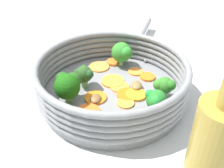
{
  "coord_description": "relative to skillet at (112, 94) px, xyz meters",
  "views": [
    {
      "loc": [
        -0.21,
        -0.36,
        0.33
      ],
      "look_at": [
        0.0,
        0.0,
        0.03
      ],
      "focal_mm": 42.0,
      "sensor_mm": 36.0,
      "label": 1
    }
  ],
  "objects": [
    {
      "name": "skillet_rivet_left",
      "position": [
        0.12,
        0.05,
        0.01
      ],
      "size": [
        0.01,
        0.01,
        0.01
      ],
      "primitive_type": "sphere",
      "color": "gray",
      "rests_on": "skillet"
    },
    {
      "name": "carrot_slice_13",
      "position": [
        0.0,
        -0.05,
        0.01
      ],
      "size": [
        0.05,
        0.05,
        0.0
      ],
      "primitive_type": "cylinder",
      "rotation": [
        0.0,
        0.0,
        0.94
      ],
      "color": "#F99635",
      "rests_on": "skillet"
    },
    {
      "name": "carrot_slice_2",
      "position": [
        -0.08,
        -0.07,
        0.01
      ],
      "size": [
        0.05,
        0.05,
        0.0
      ],
      "primitive_type": "cylinder",
      "rotation": [
        0.0,
        0.0,
        4.08
      ],
      "color": "orange",
      "rests_on": "skillet"
    },
    {
      "name": "mushroom_piece_0",
      "position": [
        -0.04,
        -0.01,
        0.01
      ],
      "size": [
        0.03,
        0.03,
        0.01
      ],
      "primitive_type": "ellipsoid",
      "rotation": [
        0.0,
        0.0,
        0.95
      ],
      "color": "brown",
      "rests_on": "skillet"
    },
    {
      "name": "carrot_slice_9",
      "position": [
        0.08,
        0.03,
        0.01
      ],
      "size": [
        0.04,
        0.04,
        0.0
      ],
      "primitive_type": "cylinder",
      "rotation": [
        0.0,
        0.0,
        4.45
      ],
      "color": "orange",
      "rests_on": "skillet"
    },
    {
      "name": "carrot_slice_6",
      "position": [
        0.09,
        -0.0,
        0.01
      ],
      "size": [
        0.04,
        0.04,
        0.0
      ],
      "primitive_type": "cylinder",
      "rotation": [
        0.0,
        0.0,
        4.96
      ],
      "color": "orange",
      "rests_on": "skillet"
    },
    {
      "name": "broccoli_floret_4",
      "position": [
        0.07,
        -0.07,
        0.04
      ],
      "size": [
        0.04,
        0.04,
        0.04
      ],
      "color": "#84AC65",
      "rests_on": "skillet"
    },
    {
      "name": "skillet_handle",
      "position": [
        0.19,
        0.17,
        0.02
      ],
      "size": [
        0.18,
        0.16,
        0.02
      ],
      "primitive_type": "cylinder",
      "rotation": [
        1.57,
        0.0,
        2.3
      ],
      "color": "#999B9E",
      "rests_on": "skillet"
    },
    {
      "name": "broccoli_floret_2",
      "position": [
        0.07,
        0.07,
        0.04
      ],
      "size": [
        0.04,
        0.05,
        0.06
      ],
      "color": "#83AA6A",
      "rests_on": "skillet"
    },
    {
      "name": "skillet_rim_wall",
      "position": [
        0.0,
        0.0,
        0.04
      ],
      "size": [
        0.29,
        0.29,
        0.06
      ],
      "color": "gray",
      "rests_on": "skillet"
    },
    {
      "name": "ground_plane",
      "position": [
        0.0,
        0.0,
        -0.01
      ],
      "size": [
        4.0,
        4.0,
        0.0
      ],
      "primitive_type": "plane",
      "color": "#B7BCBC"
    },
    {
      "name": "broccoli_floret_0",
      "position": [
        0.03,
        -0.1,
        0.04
      ],
      "size": [
        0.04,
        0.04,
        0.05
      ],
      "color": "#81AA5C",
      "rests_on": "skillet"
    },
    {
      "name": "carrot_slice_10",
      "position": [
        -0.01,
        -0.1,
        0.01
      ],
      "size": [
        0.06,
        0.06,
        0.0
      ],
      "primitive_type": "cylinder",
      "rotation": [
        0.0,
        0.0,
        0.97
      ],
      "color": "#F9983E",
      "rests_on": "skillet"
    },
    {
      "name": "skillet",
      "position": [
        0.0,
        0.0,
        0.0
      ],
      "size": [
        0.28,
        0.28,
        0.02
      ],
      "primitive_type": "cylinder",
      "color": "gray",
      "rests_on": "ground_plane"
    },
    {
      "name": "carrot_slice_1",
      "position": [
        0.06,
        0.09,
        0.01
      ],
      "size": [
        0.04,
        0.04,
        0.01
      ],
      "primitive_type": "cylinder",
      "rotation": [
        0.0,
        0.0,
        1.06
      ],
      "color": "orange",
      "rests_on": "skillet"
    },
    {
      "name": "carrot_slice_11",
      "position": [
        0.03,
        -0.04,
        0.01
      ],
      "size": [
        0.06,
        0.06,
        0.0
      ],
      "primitive_type": "cylinder",
      "rotation": [
        0.0,
        0.0,
        0.66
      ],
      "color": "orange",
      "rests_on": "skillet"
    },
    {
      "name": "carrot_slice_0",
      "position": [
        -0.07,
        -0.04,
        0.01
      ],
      "size": [
        0.05,
        0.05,
        0.01
      ],
      "primitive_type": "cylinder",
      "rotation": [
        0.0,
        0.0,
        2.94
      ],
      "color": "orange",
      "rests_on": "skillet"
    },
    {
      "name": "carrot_slice_3",
      "position": [
        0.02,
        -0.0,
        0.01
      ],
      "size": [
        0.04,
        0.04,
        0.0
      ],
      "primitive_type": "cylinder",
      "rotation": [
        0.0,
        0.0,
        3.23
      ],
      "color": "orange",
      "rests_on": "skillet"
    },
    {
      "name": "broccoli_floret_1",
      "position": [
        -0.09,
        0.01,
        0.04
      ],
      "size": [
        0.05,
        0.05,
        0.06
      ],
      "color": "#71A152",
      "rests_on": "skillet"
    },
    {
      "name": "mushroom_piece_1",
      "position": [
        0.05,
        -0.02,
        0.01
      ],
      "size": [
        0.03,
        0.04,
        0.01
      ],
      "primitive_type": "ellipsoid",
      "rotation": [
        0.0,
        0.0,
        4.05
      ],
      "color": "olive",
      "rests_on": "skillet"
    },
    {
      "name": "carrot_slice_8",
      "position": [
        0.02,
        0.02,
        0.01
      ],
      "size": [
        0.07,
        0.07,
        0.0
      ],
      "primitive_type": "cylinder",
      "rotation": [
        0.0,
        0.0,
        5.49
      ],
      "color": "orange",
      "rests_on": "skillet"
    },
    {
      "name": "carrot_slice_4",
      "position": [
        0.02,
        -0.03,
        0.01
      ],
      "size": [
        0.06,
        0.06,
        0.0
      ],
      "primitive_type": "cylinder",
      "rotation": [
        0.0,
        0.0,
        2.42
      ],
      "color": "orange",
      "rests_on": "skillet"
    },
    {
      "name": "skillet_rivet_right",
      "position": [
        0.07,
        0.12,
        0.01
      ],
      "size": [
        0.01,
        0.01,
        0.01
      ],
      "primitive_type": "sphere",
      "color": "gray",
      "rests_on": "skillet"
    },
    {
      "name": "broccoli_floret_3",
      "position": [
        -0.04,
        0.04,
        0.04
      ],
      "size": [
        0.04,
        0.04,
        0.05
      ],
      "color": "#6C9E5F",
      "rests_on": "skillet"
    },
    {
      "name": "carrot_slice_5",
      "position": [
        -0.04,
        -0.01,
        0.01
      ],
      "size": [
        0.05,
        0.05,
        0.0
      ],
      "primitive_type": "cylinder",
      "rotation": [
        0.0,
        0.0,
        1.92
      ],
      "color": "orange",
      "rests_on": "skillet"
    },
    {
      "name": "oil_bottle",
      "position": [
        -0.04,
        -0.26,
        0.09
      ],
      "size": [
        0.05,
        0.05,
        0.23
      ],
      "color": "olive",
      "rests_on": "ground_plane"
    },
    {
      "name": "carrot_slice_12",
      "position": [
        -0.06,
        -0.07,
        0.01
      ],
      "size": [
        0.05,
        0.05,
        0.0
      ],
      "primitive_type": "cylinder",
      "rotation": [
        0.0,
        0.0,
        1.73
      ],
      "color": "orange",
      "rests_on": "skillet"
    },
    {
      "name": "carrot_slice_7",
      "position": [
        0.02,
        0.09,
        0.01
      ],
      "size": [
        0.06,
        0.06,
        0.0
      ],
      "primitive_type": "cylinder",
      "rotation": [
        0.0,
        0.0,
        3.63
      ],
      "color": "#F38F3D",
      "rests_on": "skillet"
    }
  ]
}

